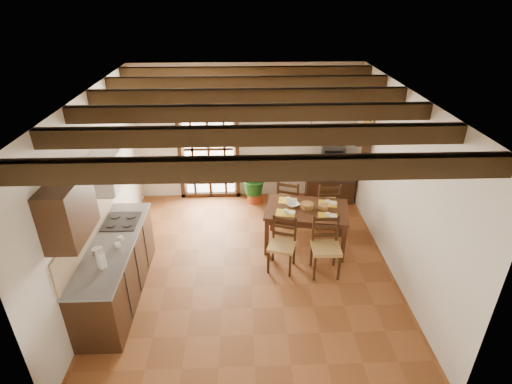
{
  "coord_description": "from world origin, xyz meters",
  "views": [
    {
      "loc": [
        -0.11,
        -5.24,
        4.11
      ],
      "look_at": [
        0.1,
        0.4,
        1.15
      ],
      "focal_mm": 28.0,
      "sensor_mm": 36.0,
      "label": 1
    }
  ],
  "objects_px": {
    "crt_tv": "(333,154)",
    "potted_plant": "(255,177)",
    "dining_table": "(307,213)",
    "sideboard": "(330,181)",
    "kitchen_counter": "(116,268)",
    "chair_near_right": "(325,257)",
    "chair_far_left": "(289,209)",
    "chair_near_left": "(282,254)",
    "pendant_lamp": "(311,131)",
    "chair_far_right": "(326,212)"
  },
  "relations": [
    {
      "from": "crt_tv",
      "to": "potted_plant",
      "type": "relative_size",
      "value": 0.24
    },
    {
      "from": "dining_table",
      "to": "sideboard",
      "type": "relative_size",
      "value": 1.52
    },
    {
      "from": "kitchen_counter",
      "to": "chair_near_right",
      "type": "bearing_deg",
      "value": 7.16
    },
    {
      "from": "dining_table",
      "to": "crt_tv",
      "type": "relative_size",
      "value": 3.12
    },
    {
      "from": "dining_table",
      "to": "chair_far_left",
      "type": "relative_size",
      "value": 1.62
    },
    {
      "from": "chair_near_left",
      "to": "potted_plant",
      "type": "xyz_separation_m",
      "value": [
        -0.35,
        2.25,
        0.29
      ]
    },
    {
      "from": "potted_plant",
      "to": "kitchen_counter",
      "type": "bearing_deg",
      "value": -127.14
    },
    {
      "from": "kitchen_counter",
      "to": "pendant_lamp",
      "type": "height_order",
      "value": "pendant_lamp"
    },
    {
      "from": "sideboard",
      "to": "pendant_lamp",
      "type": "height_order",
      "value": "pendant_lamp"
    },
    {
      "from": "chair_near_right",
      "to": "sideboard",
      "type": "height_order",
      "value": "chair_near_right"
    },
    {
      "from": "dining_table",
      "to": "chair_near_left",
      "type": "xyz_separation_m",
      "value": [
        -0.47,
        -0.62,
        -0.37
      ]
    },
    {
      "from": "kitchen_counter",
      "to": "chair_far_left",
      "type": "height_order",
      "value": "kitchen_counter"
    },
    {
      "from": "crt_tv",
      "to": "potted_plant",
      "type": "height_order",
      "value": "potted_plant"
    },
    {
      "from": "chair_near_left",
      "to": "chair_far_left",
      "type": "relative_size",
      "value": 0.94
    },
    {
      "from": "chair_far_left",
      "to": "sideboard",
      "type": "relative_size",
      "value": 0.94
    },
    {
      "from": "chair_near_right",
      "to": "chair_far_right",
      "type": "height_order",
      "value": "chair_near_right"
    },
    {
      "from": "kitchen_counter",
      "to": "dining_table",
      "type": "relative_size",
      "value": 1.48
    },
    {
      "from": "chair_far_right",
      "to": "chair_near_right",
      "type": "bearing_deg",
      "value": 77.26
    },
    {
      "from": "pendant_lamp",
      "to": "chair_far_left",
      "type": "bearing_deg",
      "value": 107.14
    },
    {
      "from": "chair_far_right",
      "to": "chair_near_left",
      "type": "bearing_deg",
      "value": 51.38
    },
    {
      "from": "chair_far_right",
      "to": "crt_tv",
      "type": "xyz_separation_m",
      "value": [
        0.29,
        1.05,
        0.74
      ]
    },
    {
      "from": "kitchen_counter",
      "to": "chair_near_right",
      "type": "distance_m",
      "value": 3.15
    },
    {
      "from": "chair_near_left",
      "to": "chair_near_right",
      "type": "height_order",
      "value": "chair_near_right"
    },
    {
      "from": "chair_far_right",
      "to": "pendant_lamp",
      "type": "relative_size",
      "value": 1.12
    },
    {
      "from": "dining_table",
      "to": "chair_far_left",
      "type": "bearing_deg",
      "value": 116.22
    },
    {
      "from": "sideboard",
      "to": "pendant_lamp",
      "type": "xyz_separation_m",
      "value": [
        -0.76,
        -1.58,
        1.65
      ]
    },
    {
      "from": "dining_table",
      "to": "potted_plant",
      "type": "xyz_separation_m",
      "value": [
        -0.82,
        1.63,
        -0.08
      ]
    },
    {
      "from": "chair_far_right",
      "to": "pendant_lamp",
      "type": "xyz_separation_m",
      "value": [
        -0.48,
        -0.52,
        1.78
      ]
    },
    {
      "from": "potted_plant",
      "to": "pendant_lamp",
      "type": "bearing_deg",
      "value": -61.88
    },
    {
      "from": "chair_near_right",
      "to": "chair_far_right",
      "type": "xyz_separation_m",
      "value": [
        0.28,
        1.37,
        -0.0
      ]
    },
    {
      "from": "pendant_lamp",
      "to": "dining_table",
      "type": "bearing_deg",
      "value": -90.0
    },
    {
      "from": "chair_near_right",
      "to": "sideboard",
      "type": "xyz_separation_m",
      "value": [
        0.57,
        2.43,
        0.13
      ]
    },
    {
      "from": "chair_far_right",
      "to": "sideboard",
      "type": "distance_m",
      "value": 1.1
    },
    {
      "from": "pendant_lamp",
      "to": "chair_far_right",
      "type": "bearing_deg",
      "value": 47.53
    },
    {
      "from": "chair_near_right",
      "to": "kitchen_counter",
      "type": "bearing_deg",
      "value": -171.73
    },
    {
      "from": "kitchen_counter",
      "to": "potted_plant",
      "type": "bearing_deg",
      "value": 52.86
    },
    {
      "from": "chair_near_right",
      "to": "potted_plant",
      "type": "height_order",
      "value": "potted_plant"
    },
    {
      "from": "dining_table",
      "to": "chair_near_left",
      "type": "height_order",
      "value": "chair_near_left"
    },
    {
      "from": "pendant_lamp",
      "to": "chair_near_left",
      "type": "bearing_deg",
      "value": -123.17
    },
    {
      "from": "chair_far_left",
      "to": "crt_tv",
      "type": "xyz_separation_m",
      "value": [
        0.97,
        0.92,
        0.75
      ]
    },
    {
      "from": "chair_far_right",
      "to": "potted_plant",
      "type": "distance_m",
      "value": 1.67
    },
    {
      "from": "potted_plant",
      "to": "pendant_lamp",
      "type": "height_order",
      "value": "pendant_lamp"
    },
    {
      "from": "kitchen_counter",
      "to": "sideboard",
      "type": "relative_size",
      "value": 2.25
    },
    {
      "from": "chair_near_left",
      "to": "kitchen_counter",
      "type": "bearing_deg",
      "value": -150.39
    },
    {
      "from": "crt_tv",
      "to": "pendant_lamp",
      "type": "xyz_separation_m",
      "value": [
        -0.76,
        -1.57,
        1.04
      ]
    },
    {
      "from": "chair_near_left",
      "to": "crt_tv",
      "type": "xyz_separation_m",
      "value": [
        1.24,
        2.3,
        0.76
      ]
    },
    {
      "from": "chair_far_right",
      "to": "crt_tv",
      "type": "relative_size",
      "value": 1.95
    },
    {
      "from": "chair_far_right",
      "to": "pendant_lamp",
      "type": "bearing_deg",
      "value": 46.27
    },
    {
      "from": "dining_table",
      "to": "crt_tv",
      "type": "height_order",
      "value": "crt_tv"
    },
    {
      "from": "chair_far_left",
      "to": "crt_tv",
      "type": "height_order",
      "value": "crt_tv"
    }
  ]
}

